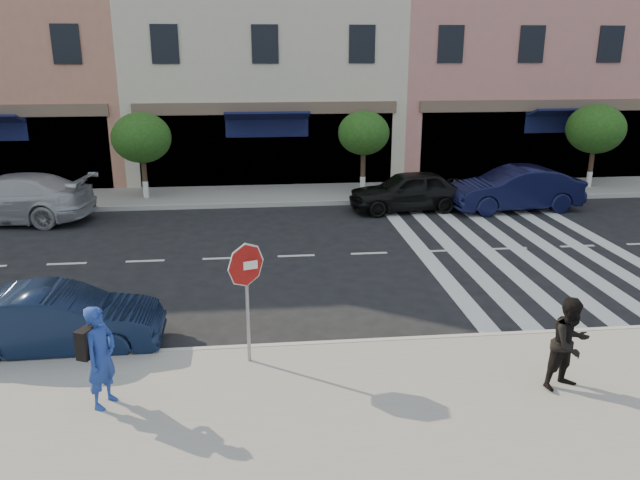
{
  "coord_description": "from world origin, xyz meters",
  "views": [
    {
      "loc": [
        -1.07,
        -11.94,
        5.42
      ],
      "look_at": [
        0.31,
        0.9,
        1.4
      ],
      "focal_mm": 35.0,
      "sensor_mm": 36.0,
      "label": 1
    }
  ],
  "objects_px": {
    "photographer": "(101,357)",
    "walker": "(570,344)",
    "car_near_mid": "(58,320)",
    "car_far_mid": "(408,191)",
    "car_far_left": "(9,199)",
    "stop_sign": "(246,276)",
    "car_far_right": "(515,189)"
  },
  "relations": [
    {
      "from": "photographer",
      "to": "walker",
      "type": "height_order",
      "value": "photographer"
    },
    {
      "from": "car_near_mid",
      "to": "car_far_mid",
      "type": "xyz_separation_m",
      "value": [
        8.91,
        9.5,
        0.07
      ]
    },
    {
      "from": "photographer",
      "to": "car_far_left",
      "type": "distance_m",
      "value": 12.87
    },
    {
      "from": "stop_sign",
      "to": "car_far_left",
      "type": "xyz_separation_m",
      "value": [
        -7.65,
        10.5,
        -0.98
      ]
    },
    {
      "from": "stop_sign",
      "to": "car_far_left",
      "type": "relative_size",
      "value": 0.41
    },
    {
      "from": "car_near_mid",
      "to": "stop_sign",
      "type": "bearing_deg",
      "value": -108.15
    },
    {
      "from": "photographer",
      "to": "car_near_mid",
      "type": "height_order",
      "value": "photographer"
    },
    {
      "from": "car_far_left",
      "to": "car_far_mid",
      "type": "relative_size",
      "value": 1.31
    },
    {
      "from": "walker",
      "to": "car_far_left",
      "type": "distance_m",
      "value": 17.44
    },
    {
      "from": "stop_sign",
      "to": "car_far_mid",
      "type": "relative_size",
      "value": 0.54
    },
    {
      "from": "car_far_mid",
      "to": "stop_sign",
      "type": "bearing_deg",
      "value": -32.78
    },
    {
      "from": "stop_sign",
      "to": "photographer",
      "type": "bearing_deg",
      "value": -169.86
    },
    {
      "from": "car_far_mid",
      "to": "car_far_left",
      "type": "bearing_deg",
      "value": -95.33
    },
    {
      "from": "walker",
      "to": "car_far_left",
      "type": "height_order",
      "value": "walker"
    },
    {
      "from": "photographer",
      "to": "car_far_right",
      "type": "xyz_separation_m",
      "value": [
        11.27,
        11.37,
        -0.22
      ]
    },
    {
      "from": "car_far_left",
      "to": "car_far_right",
      "type": "relative_size",
      "value": 1.17
    },
    {
      "from": "car_far_left",
      "to": "car_near_mid",
      "type": "bearing_deg",
      "value": 31.73
    },
    {
      "from": "photographer",
      "to": "car_far_left",
      "type": "height_order",
      "value": "photographer"
    },
    {
      "from": "stop_sign",
      "to": "car_far_mid",
      "type": "height_order",
      "value": "stop_sign"
    },
    {
      "from": "photographer",
      "to": "car_far_left",
      "type": "relative_size",
      "value": 0.31
    },
    {
      "from": "car_near_mid",
      "to": "car_far_left",
      "type": "height_order",
      "value": "car_far_left"
    },
    {
      "from": "walker",
      "to": "car_far_left",
      "type": "bearing_deg",
      "value": 116.59
    },
    {
      "from": "car_far_left",
      "to": "car_far_mid",
      "type": "xyz_separation_m",
      "value": [
        13.07,
        0.06,
        -0.08
      ]
    },
    {
      "from": "walker",
      "to": "car_far_mid",
      "type": "height_order",
      "value": "walker"
    },
    {
      "from": "photographer",
      "to": "car_near_mid",
      "type": "distance_m",
      "value": 2.59
    },
    {
      "from": "stop_sign",
      "to": "car_near_mid",
      "type": "relative_size",
      "value": 0.58
    },
    {
      "from": "photographer",
      "to": "car_far_mid",
      "type": "distance_m",
      "value": 13.98
    },
    {
      "from": "walker",
      "to": "car_far_mid",
      "type": "bearing_deg",
      "value": 68.08
    },
    {
      "from": "car_far_right",
      "to": "photographer",
      "type": "bearing_deg",
      "value": -49.02
    },
    {
      "from": "walker",
      "to": "car_near_mid",
      "type": "xyz_separation_m",
      "value": [
        -8.56,
        2.49,
        -0.31
      ]
    },
    {
      "from": "car_near_mid",
      "to": "car_far_mid",
      "type": "distance_m",
      "value": 13.02
    },
    {
      "from": "car_near_mid",
      "to": "car_far_mid",
      "type": "relative_size",
      "value": 0.92
    }
  ]
}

